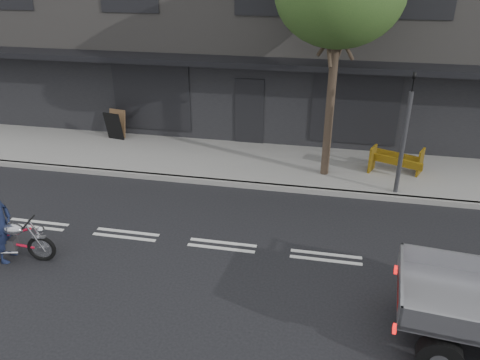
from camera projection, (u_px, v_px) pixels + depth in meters
name	position (u px, v px, depth m)	size (l,w,h in m)	color
ground	(222.00, 246.00, 10.94)	(80.00, 80.00, 0.00)	black
sidewalk	(256.00, 163.00, 15.05)	(32.00, 3.20, 0.15)	gray
kerb	(246.00, 185.00, 13.64)	(32.00, 0.20, 0.15)	gray
building_main	(284.00, 12.00, 19.15)	(26.00, 10.00, 8.00)	slate
traffic_light_pole	(404.00, 141.00, 12.43)	(0.12, 0.12, 3.50)	#2D2D30
motorcycle	(11.00, 240.00, 10.23)	(1.95, 0.57, 1.01)	black
rider	(1.00, 225.00, 10.10)	(0.64, 0.42, 1.75)	#141C38
construction_barrier	(397.00, 163.00, 13.85)	(1.49, 0.60, 0.84)	#E5A20C
sandwich_board	(114.00, 126.00, 16.49)	(0.64, 0.43, 1.01)	black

